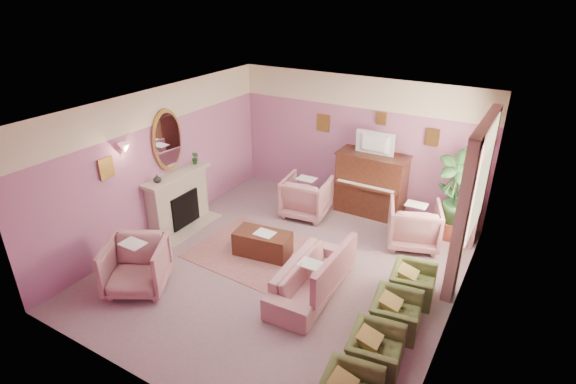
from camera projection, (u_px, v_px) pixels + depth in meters
The scene contains 47 objects.
floor at pixel (285, 267), 7.81m from camera, with size 5.50×6.00×0.01m, color gray.
ceiling at pixel (285, 109), 6.62m from camera, with size 5.50×6.00×0.01m, color beige.
wall_back at pixel (357, 142), 9.56m from camera, with size 5.50×0.02×2.80m, color #8C5982.
wall_front at pixel (144, 297), 4.88m from camera, with size 5.50×0.02×2.80m, color #8C5982.
wall_left at pixel (160, 163), 8.48m from camera, with size 0.02×6.00×2.80m, color #8C5982.
wall_right at pixel (462, 240), 5.96m from camera, with size 0.02×6.00×2.80m, color #8C5982.
picture_rail_band at pixel (360, 92), 9.09m from camera, with size 5.50×0.01×0.65m, color beige.
stripe_panel at pixel (475, 220), 7.11m from camera, with size 0.01×3.00×2.15m, color #9BAB87.
fireplace_surround at pixel (178, 201), 8.92m from camera, with size 0.30×1.40×1.10m, color #B0A28A.
fireplace_inset at pixel (183, 209), 8.94m from camera, with size 0.18×0.72×0.68m, color black.
fire_ember at pixel (185, 217), 9.00m from camera, with size 0.06×0.54×0.10m, color #E94B24.
mantel_shelf at pixel (177, 175), 8.67m from camera, with size 0.40×1.55×0.07m, color #B0A28A.
hearth at pixel (189, 227), 9.06m from camera, with size 0.55×1.50×0.02m, color #B0A28A.
mirror_frame at pixel (167, 140), 8.44m from camera, with size 0.04×0.72×1.20m, color #AC8A39.
mirror_glass at pixel (168, 140), 8.43m from camera, with size 0.01×0.60×1.06m, color silver.
sconce_shade at pixel (125, 148), 7.51m from camera, with size 0.20×0.20×0.16m, color tan.
piano at pixel (371, 185), 9.40m from camera, with size 1.40×0.60×1.30m, color #411F12.
piano_keyshelf at pixel (365, 188), 9.09m from camera, with size 1.30×0.12×0.06m, color #411F12.
piano_keys at pixel (365, 186), 9.08m from camera, with size 1.20×0.08×0.02m, color white.
piano_top at pixel (373, 155), 9.12m from camera, with size 1.45×0.65×0.04m, color #411F12.
television at pixel (374, 142), 8.95m from camera, with size 0.80×0.12×0.48m, color black.
print_back_left at pixel (323, 123), 9.76m from camera, with size 0.30×0.03×0.38m, color #AC8A39.
print_back_right at pixel (432, 137), 8.65m from camera, with size 0.26×0.03×0.34m, color #AC8A39.
print_back_mid at pixel (381, 119), 9.04m from camera, with size 0.22×0.03×0.26m, color #AC8A39.
print_left_wall at pixel (106, 168), 7.39m from camera, with size 0.03×0.28×0.36m, color #AC8A39.
window_blind at pixel (482, 178), 7.06m from camera, with size 0.03×1.40×1.80m, color beige.
curtain_left at pixel (461, 224), 6.55m from camera, with size 0.16×0.34×2.60m, color #AA656E.
curtain_right at pixel (482, 180), 7.98m from camera, with size 0.16×0.34×2.60m, color #AA656E.
pelmet at pixel (487, 125), 6.73m from camera, with size 0.16×2.20×0.16m, color #AA656E.
mantel_plant at pixel (195, 158), 9.02m from camera, with size 0.16×0.16×0.28m, color #204B21.
mantel_vase at pixel (157, 179), 8.23m from camera, with size 0.16×0.16×0.16m, color beige.
area_rug at pixel (263, 254), 8.16m from camera, with size 2.50×1.80×0.01m, color #995C57.
coffee_table at pixel (263, 244), 8.09m from camera, with size 1.00×0.50×0.45m, color #462316.
table_paper at pixel (265, 233), 7.96m from camera, with size 0.35×0.28×0.01m, color white.
sofa at pixel (311, 272), 7.01m from camera, with size 0.63×1.90×0.77m, color #B37A7C.
sofa_throw at pixel (335, 268), 6.74m from camera, with size 0.10×1.44×0.53m, color #AA656E.
floral_armchair_left at pixel (306, 195), 9.37m from camera, with size 0.90×0.90×0.94m, color #B37A7C.
floral_armchair_right at pixel (414, 222), 8.29m from camera, with size 0.90×0.90×0.94m, color #B37A7C.
floral_armchair_front at pixel (136, 263), 7.09m from camera, with size 0.90×0.90×0.94m, color #B37A7C.
olive_chair_b at pixel (376, 346), 5.68m from camera, with size 0.53×0.75×0.65m, color #525E2D.
olive_chair_c at pixel (396, 309), 6.32m from camera, with size 0.53×0.75×0.65m, color #525E2D.
olive_chair_d at pixel (413, 279), 6.96m from camera, with size 0.53×0.75×0.65m, color #525E2D.
side_table at pixel (462, 220), 8.63m from camera, with size 0.52×0.52×0.70m, color silver.
side_plant_big at pixel (466, 196), 8.40m from camera, with size 0.30×0.30×0.34m, color #204B21.
side_plant_small at pixel (472, 201), 8.28m from camera, with size 0.16×0.16×0.28m, color #204B21.
palm_pot at pixel (448, 230), 8.64m from camera, with size 0.34×0.34×0.34m, color maroon.
palm_plant at pixel (455, 188), 8.27m from camera, with size 0.76×0.76×1.44m, color #204B21.
Camera 1 is at (3.35, -5.59, 4.51)m, focal length 28.00 mm.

